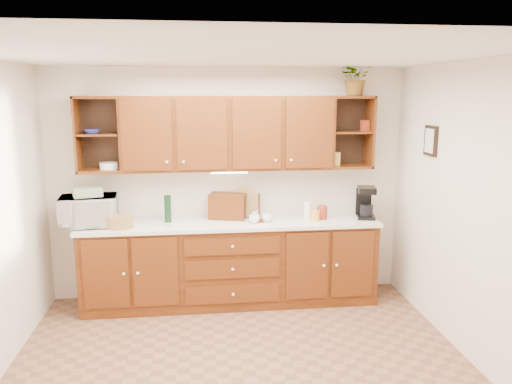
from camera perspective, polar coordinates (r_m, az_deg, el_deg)
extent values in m
plane|color=brown|center=(4.50, -1.51, -19.74)|extent=(4.00, 4.00, 0.00)
plane|color=white|center=(3.87, -1.72, 15.41)|extent=(4.00, 4.00, 0.00)
plane|color=beige|center=(5.70, -3.19, 0.93)|extent=(4.00, 0.00, 4.00)
plane|color=beige|center=(4.62, 23.98, -2.49)|extent=(0.00, 3.50, 3.50)
cube|color=#3B1806|center=(5.63, -2.91, -8.17)|extent=(3.20, 0.60, 0.90)
cube|color=silver|center=(5.48, -2.95, -3.56)|extent=(3.24, 0.64, 0.04)
cube|color=#3B1806|center=(5.46, -3.15, 6.72)|extent=(2.30, 0.33, 0.80)
cube|color=black|center=(5.69, -17.29, 6.43)|extent=(0.45, 0.02, 0.80)
cube|color=black|center=(5.86, 10.40, 6.87)|extent=(0.45, 0.02, 0.80)
cube|color=#3B1806|center=(5.54, -17.57, 6.29)|extent=(0.43, 0.30, 0.02)
cube|color=#3B1806|center=(5.71, 10.85, 6.74)|extent=(0.43, 0.30, 0.02)
cube|color=#3B1806|center=(5.70, 10.99, 10.60)|extent=(0.45, 0.33, 0.03)
cube|color=white|center=(5.46, -3.07, 2.28)|extent=(0.40, 0.05, 0.02)
cube|color=black|center=(5.30, 19.34, 5.55)|extent=(0.03, 0.24, 0.30)
cylinder|color=#A78245|center=(5.38, -15.31, -3.29)|extent=(0.31, 0.31, 0.13)
imported|color=beige|center=(5.54, -18.57, -2.07)|extent=(0.61, 0.44, 0.32)
cube|color=tan|center=(5.50, -18.70, -0.02)|extent=(0.34, 0.29, 0.09)
cylinder|color=black|center=(5.49, -10.05, -1.89)|extent=(0.10, 0.10, 0.30)
cylinder|color=#A78245|center=(5.65, -1.46, -2.79)|extent=(0.36, 0.21, 0.35)
cube|color=#3B1806|center=(5.58, -3.22, -1.60)|extent=(0.45, 0.35, 0.28)
cylinder|color=#3B1806|center=(5.43, 0.36, -1.75)|extent=(0.03, 0.03, 0.32)
cylinder|color=#3B1806|center=(5.46, 0.36, -3.28)|extent=(0.13, 0.13, 0.02)
imported|color=white|center=(5.44, 1.24, -2.93)|extent=(0.14, 0.14, 0.09)
imported|color=white|center=(5.53, 0.02, -2.70)|extent=(0.14, 0.14, 0.09)
imported|color=white|center=(5.39, -0.18, -3.07)|extent=(0.14, 0.14, 0.09)
cylinder|color=maroon|center=(5.60, 7.56, -2.32)|extent=(0.13, 0.13, 0.15)
cylinder|color=white|center=(5.59, 5.94, -2.08)|extent=(0.10, 0.10, 0.19)
cylinder|color=gold|center=(5.53, 6.76, -2.72)|extent=(0.11, 0.11, 0.10)
cube|color=black|center=(5.74, 12.41, -2.73)|extent=(0.24, 0.28, 0.04)
cube|color=black|center=(5.79, 12.17, -1.05)|extent=(0.18, 0.09, 0.30)
cube|color=black|center=(5.67, 12.54, 0.24)|extent=(0.24, 0.28, 0.07)
cylinder|color=black|center=(5.70, 12.51, -2.04)|extent=(0.17, 0.17, 0.13)
imported|color=#293198|center=(5.55, -18.26, 6.58)|extent=(0.22, 0.22, 0.04)
cylinder|color=white|center=(5.56, -16.43, 2.89)|extent=(0.22, 0.22, 0.07)
cube|color=gold|center=(5.66, 9.19, 3.74)|extent=(0.10, 0.09, 0.15)
cube|color=maroon|center=(5.73, 12.33, 7.42)|extent=(0.09, 0.08, 0.12)
imported|color=#999999|center=(5.67, 11.39, 12.74)|extent=(0.36, 0.31, 0.40)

